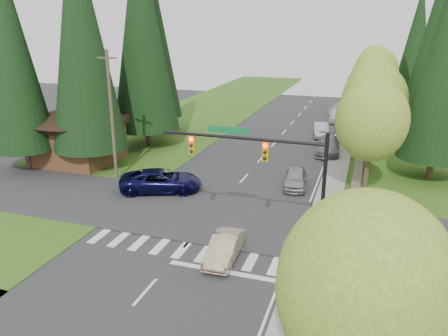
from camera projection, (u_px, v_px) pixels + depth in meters
The scene contains 33 objects.
ground at pixel (155, 280), 20.95m from camera, with size 120.00×120.00×0.00m, color #28282B.
grass_east at pixel (415, 177), 35.04m from camera, with size 14.00×110.00×0.06m, color #345215.
grass_west at pixel (130, 149), 42.88m from camera, with size 14.00×110.00×0.06m, color #345215.
cross_street at pixel (212, 215), 28.16m from camera, with size 120.00×8.00×0.10m, color #28282B.
sidewalk_east at pixel (339, 163), 38.67m from camera, with size 1.80×80.00×0.13m, color gray.
curb_east at pixel (329, 162), 38.93m from camera, with size 0.20×80.00×0.13m, color gray.
stone_wall_north at pixel (362, 140), 45.28m from camera, with size 0.70×40.00×0.70m, color #4C4438.
traffic_signal at pixel (268, 164), 22.13m from camera, with size 8.70×0.37×6.80m.
brown_building at pixel (78, 128), 38.01m from camera, with size 8.40×8.40×5.40m.
utility_pole at pixel (112, 116), 33.02m from camera, with size 1.60×0.24×10.00m.
decid_tree_0 at pixel (372, 121), 29.04m from camera, with size 4.80×4.80×8.37m.
decid_tree_1 at pixel (374, 101), 35.26m from camera, with size 5.20×5.20×8.80m.
decid_tree_2 at pixel (373, 88), 41.58m from camera, with size 5.00×5.00×8.82m.
decid_tree_3 at pixel (374, 82), 47.94m from camera, with size 5.00×5.00×8.55m.
decid_tree_4 at pixel (376, 72), 54.09m from camera, with size 5.40×5.40×9.18m.
decid_tree_5 at pixel (374, 71), 60.62m from camera, with size 4.80×4.80×8.30m.
decid_tree_6 at pixel (375, 65), 66.79m from camera, with size 5.20×5.20×8.86m.
decid_tree_south at pixel (365, 290), 11.10m from camera, with size 4.60×4.60×7.92m.
conifer_w_a at pixel (81, 37), 34.11m from camera, with size 6.12×6.12×19.80m.
conifer_w_b at pixel (81, 47), 38.94m from camera, with size 5.44×5.44×17.80m.
conifer_w_c at pixel (142, 29), 40.86m from camera, with size 6.46×6.46×20.80m.
conifer_w_d at pixel (13, 57), 34.29m from camera, with size 5.10×5.10×16.80m.
conifer_w_e at pixel (153, 38), 47.18m from camera, with size 5.78×5.78×18.80m.
conifer_e_a at pixel (448, 52), 31.69m from camera, with size 5.44×5.44×17.80m.
conifer_e_b at pixel (440, 34), 43.69m from camera, with size 6.12×6.12×19.80m.
conifer_e_c at pixel (416, 44), 57.07m from camera, with size 5.10×5.10×16.80m.
sedan_champagne at pixel (224, 248), 22.70m from camera, with size 1.35×3.88×1.28m, color tan.
suv_navy at pixel (161, 181), 31.92m from camera, with size 2.72×5.90×1.64m, color black.
parked_car_a at pixel (295, 178), 32.83m from camera, with size 1.64×4.08×1.39m, color #A0A0A5.
parked_car_b at pixel (328, 146), 41.39m from camera, with size 2.16×5.32×1.54m, color slate.
parked_car_c at pixel (321, 130), 47.80m from camera, with size 1.53×4.38×1.44m, color #B9B9BE.
parked_car_d at pixel (337, 116), 54.88m from camera, with size 1.88×4.67×1.59m, color silver.
parked_car_e at pixel (339, 109), 59.40m from camera, with size 2.09×5.14×1.49m, color #B3B2B7.
Camera 1 is at (8.93, -16.22, 11.68)m, focal length 35.00 mm.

